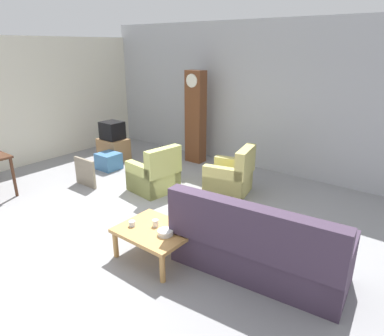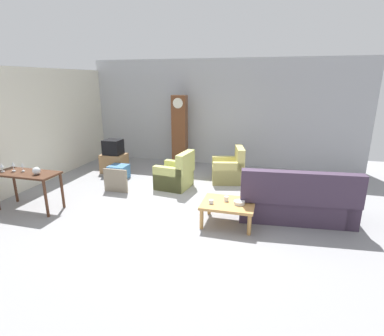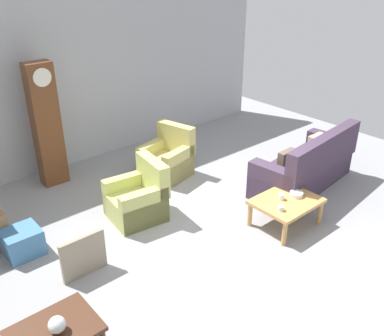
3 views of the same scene
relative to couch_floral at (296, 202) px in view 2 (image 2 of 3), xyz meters
The scene contains 20 objects.
ground_plane 2.12m from the couch_floral, behind, with size 10.40×10.40×0.00m, color gray.
garage_door_wall 4.35m from the couch_floral, 120.20° to the left, with size 8.40×0.16×3.20m, color #ADAFB5.
pegboard_wall_left 6.40m from the couch_floral, behind, with size 0.12×6.40×2.88m, color silver.
couch_floral is the anchor object (origin of this frame).
armchair_olive_near 2.97m from the couch_floral, 158.82° to the left, with size 0.88×0.85×0.92m.
armchair_olive_far 2.47m from the couch_floral, 129.63° to the left, with size 0.94×0.92×0.92m.
coffee_table_wood 1.33m from the couch_floral, 156.47° to the right, with size 0.96×0.76×0.42m.
console_table_dark 5.36m from the couch_floral, 169.74° to the right, with size 1.30×0.56×0.79m.
grandfather_clock 4.51m from the couch_floral, 137.41° to the left, with size 0.44×0.30×2.15m.
tv_stand_cabinet 5.22m from the couch_floral, 159.54° to the left, with size 0.68×0.52×0.54m, color #997047.
tv_crt 5.24m from the couch_floral, 159.54° to the left, with size 0.48×0.44×0.42m, color black.
framed_picture_leaning 4.07m from the couch_floral, behind, with size 0.60×0.05×0.57m, color gray.
storage_box_blue 4.68m from the couch_floral, 163.48° to the left, with size 0.48×0.45×0.37m, color teal.
glass_dome_cloche 5.09m from the couch_floral, 168.62° to the right, with size 0.15×0.15×0.15m, color silver.
cup_white_porcelain 1.35m from the couch_floral, 159.63° to the right, with size 0.08×0.08×0.09m, color white.
cup_blue_rimmed 1.65m from the couch_floral, 156.50° to the right, with size 0.08×0.08×0.07m, color silver.
bowl_white_stacked 1.16m from the couch_floral, 151.52° to the right, with size 0.20×0.20×0.06m, color white.
wine_glass_tall 5.88m from the couch_floral, 169.77° to the right, with size 0.08×0.08×0.18m.
wine_glass_mid 5.68m from the couch_floral, behind, with size 0.08×0.08×0.20m.
wine_glass_short 5.48m from the couch_floral, behind, with size 0.06×0.06×0.19m.
Camera 2 is at (1.59, -5.62, 2.59)m, focal length 28.02 mm.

